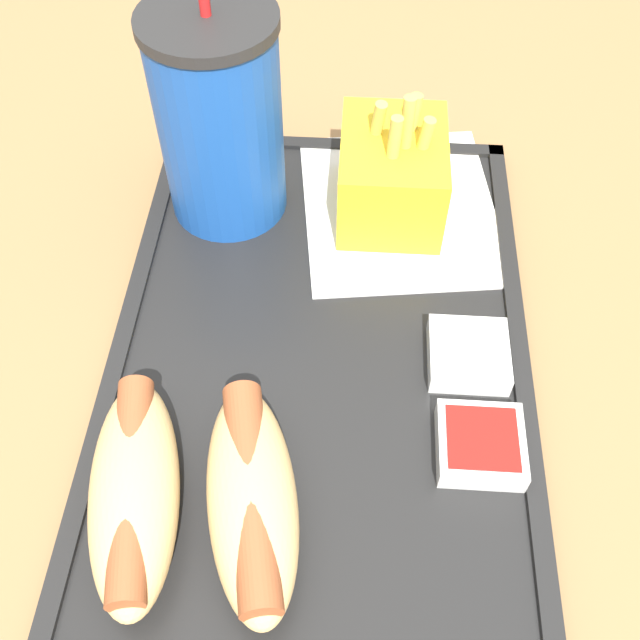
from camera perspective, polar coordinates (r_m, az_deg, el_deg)
name	(u,v)px	position (r m, az deg, el deg)	size (l,w,h in m)	color
ground_plane	(318,609)	(1.22, -0.15, -21.14)	(8.00, 8.00, 0.00)	#ADA393
dining_table	(317,511)	(0.87, -0.20, -14.32)	(1.36, 0.94, 0.75)	olive
food_tray	(320,351)	(0.51, 0.00, -2.34)	(0.43, 0.28, 0.01)	black
paper_napkin	(399,208)	(0.60, 6.06, 8.51)	(0.19, 0.17, 0.00)	white
soda_cup	(220,119)	(0.55, -7.65, 14.94)	(0.09, 0.09, 0.19)	#194CA5
hot_dog_far	(134,491)	(0.44, -13.98, -12.54)	(0.15, 0.07, 0.04)	#DBB270
hot_dog_near	(252,498)	(0.43, -5.21, -13.35)	(0.15, 0.08, 0.04)	#DBB270
fries_carton	(392,175)	(0.57, 5.50, 10.95)	(0.10, 0.08, 0.11)	gold
sauce_cup_mayo	(468,354)	(0.50, 11.24, -2.55)	(0.05, 0.05, 0.02)	silver
sauce_cup_ketchup	(480,444)	(0.47, 12.13, -9.23)	(0.05, 0.05, 0.02)	silver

